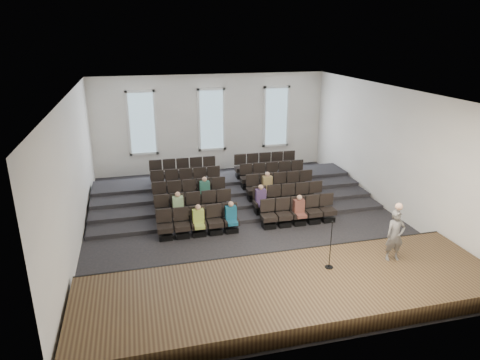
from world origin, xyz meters
name	(u,v)px	position (x,y,z in m)	size (l,w,h in m)	color
ground	(246,223)	(0.00, 0.00, 0.00)	(14.00, 14.00, 0.00)	black
ceiling	(247,92)	(0.00, 0.00, 5.01)	(12.00, 14.00, 0.02)	white
wall_back	(211,123)	(0.00, 7.02, 2.50)	(12.00, 0.04, 5.00)	white
wall_front	(330,251)	(0.00, -7.02, 2.50)	(12.00, 0.04, 5.00)	white
wall_left	(73,173)	(-6.02, 0.00, 2.50)	(0.04, 14.00, 5.00)	white
wall_right	(392,150)	(6.02, 0.00, 2.50)	(0.04, 14.00, 5.00)	white
stage	(294,291)	(0.00, -5.10, 0.25)	(11.80, 3.60, 0.50)	#4F3B21
stage_lip	(273,259)	(0.00, -3.33, 0.25)	(11.80, 0.06, 0.52)	black
risers	(228,190)	(0.00, 3.17, 0.20)	(11.80, 4.80, 0.60)	black
seating_rows	(237,193)	(0.00, 1.54, 0.68)	(6.80, 4.70, 1.67)	black
windows	(212,120)	(0.00, 6.95, 2.70)	(8.44, 0.10, 3.24)	white
audience	(235,202)	(-0.36, 0.30, 0.81)	(4.85, 2.64, 1.10)	#9DB347
speaker	(395,236)	(3.33, -4.62, 1.29)	(0.58, 0.38, 1.58)	#5B5956
mic_stand	(330,254)	(1.28, -4.59, 0.94)	(0.24, 0.24, 1.46)	black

